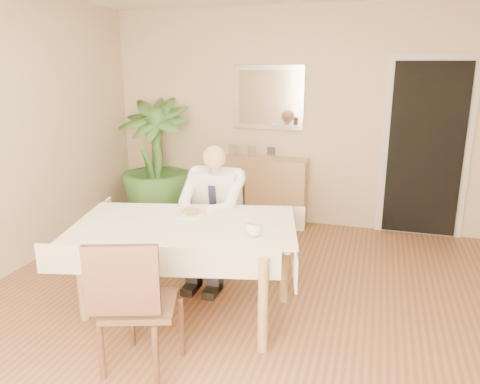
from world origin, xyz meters
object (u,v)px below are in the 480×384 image
(seated_man, at_px, (211,208))
(chair_near, at_px, (133,300))
(potted_palm, at_px, (155,161))
(sideboard, at_px, (264,191))
(coffee_mug, at_px, (254,230))
(dining_table, at_px, (185,233))
(chair_far, at_px, (222,222))

(seated_man, bearing_deg, chair_near, -89.72)
(potted_palm, bearing_deg, sideboard, 11.06)
(coffee_mug, bearing_deg, dining_table, 168.71)
(chair_near, relative_size, sideboard, 0.91)
(chair_far, height_order, coffee_mug, coffee_mug)
(chair_near, xyz_separation_m, coffee_mug, (0.58, 0.73, 0.27))
(chair_far, xyz_separation_m, seated_man, (0.00, -0.28, 0.23))
(coffee_mug, bearing_deg, chair_near, -128.13)
(chair_far, bearing_deg, potted_palm, 135.12)
(chair_far, bearing_deg, sideboard, 83.85)
(seated_man, bearing_deg, chair_far, 90.00)
(chair_far, bearing_deg, seated_man, -92.89)
(seated_man, relative_size, coffee_mug, 10.48)
(potted_palm, bearing_deg, dining_table, -57.87)
(chair_near, relative_size, seated_man, 0.76)
(coffee_mug, xyz_separation_m, potted_palm, (-1.85, 2.13, -0.03))
(dining_table, distance_m, seated_man, 0.59)
(sideboard, bearing_deg, chair_far, -94.31)
(coffee_mug, xyz_separation_m, sideboard, (-0.50, 2.39, -0.38))
(chair_near, bearing_deg, potted_palm, 95.58)
(chair_near, bearing_deg, dining_table, 72.11)
(seated_man, bearing_deg, dining_table, -90.00)
(dining_table, bearing_deg, chair_near, -102.56)
(dining_table, xyz_separation_m, coffee_mug, (0.58, -0.12, 0.13))
(dining_table, height_order, sideboard, sideboard)
(coffee_mug, height_order, sideboard, coffee_mug)
(potted_palm, bearing_deg, chair_near, -66.07)
(dining_table, bearing_deg, seated_man, 76.97)
(chair_far, xyz_separation_m, potted_palm, (-1.26, 1.14, 0.30))
(chair_far, relative_size, potted_palm, 0.54)
(dining_table, distance_m, coffee_mug, 0.61)
(sideboard, xyz_separation_m, potted_palm, (-1.34, -0.26, 0.35))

